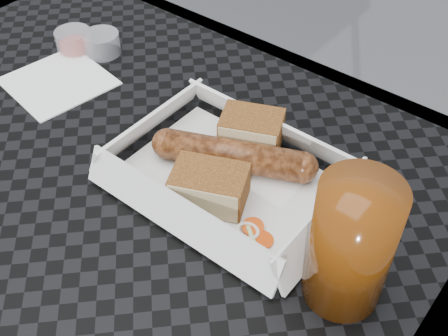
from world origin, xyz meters
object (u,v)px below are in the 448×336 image
(food_tray, at_px, (230,181))
(drink_glass, at_px, (351,245))
(patio_table, at_px, (55,244))
(bratwurst, at_px, (233,155))

(food_tray, relative_size, drink_glass, 1.68)
(patio_table, distance_m, food_tray, 0.22)
(bratwurst, height_order, drink_glass, drink_glass)
(bratwurst, bearing_deg, patio_table, -129.05)
(patio_table, xyz_separation_m, food_tray, (0.14, 0.14, 0.08))
(bratwurst, distance_m, drink_glass, 0.19)
(bratwurst, bearing_deg, food_tray, -62.11)
(patio_table, height_order, food_tray, food_tray)
(patio_table, distance_m, drink_glass, 0.35)
(food_tray, bearing_deg, patio_table, -134.61)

